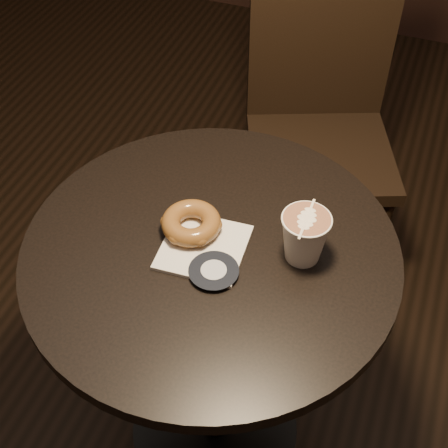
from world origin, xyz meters
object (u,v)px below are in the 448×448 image
(cafe_table, at_px, (212,310))
(latte_cup, at_px, (304,238))
(pastry_bag, at_px, (204,247))
(chair, at_px, (320,102))
(doughnut, at_px, (191,223))

(cafe_table, bearing_deg, latte_cup, 12.47)
(cafe_table, relative_size, pastry_bag, 5.01)
(chair, xyz_separation_m, latte_cup, (0.13, -0.73, 0.23))
(cafe_table, height_order, doughnut, doughnut)
(pastry_bag, bearing_deg, latte_cup, 11.50)
(chair, bearing_deg, cafe_table, -114.20)
(chair, bearing_deg, pastry_bag, -114.87)
(doughnut, bearing_deg, pastry_bag, -39.60)
(pastry_bag, bearing_deg, cafe_table, 44.58)
(cafe_table, height_order, chair, chair)
(cafe_table, distance_m, latte_cup, 0.30)
(pastry_bag, bearing_deg, chair, 83.36)
(doughnut, relative_size, latte_cup, 1.14)
(doughnut, bearing_deg, latte_cup, 4.57)
(doughnut, bearing_deg, chair, 84.10)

